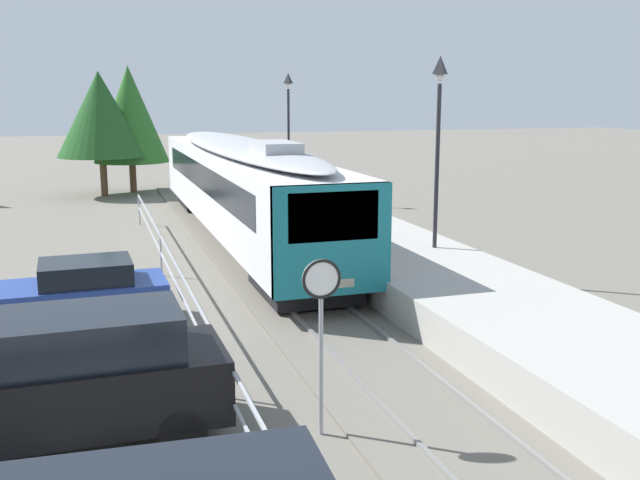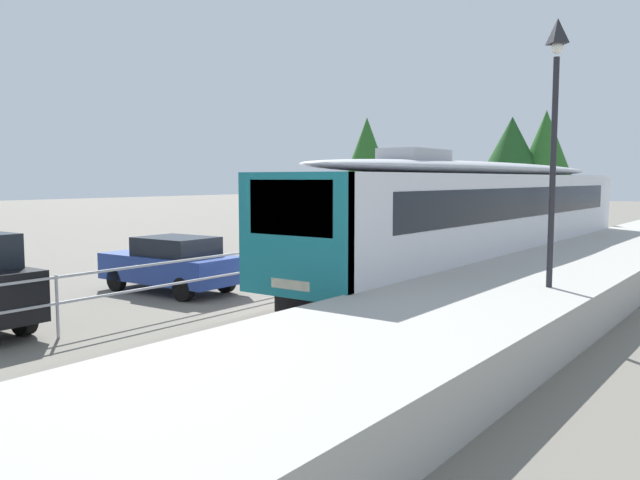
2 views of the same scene
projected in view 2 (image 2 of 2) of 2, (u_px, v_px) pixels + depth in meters
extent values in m
plane|color=#6B665B|center=(354.00, 277.00, 20.40)|extent=(160.00, 160.00, 0.00)
cube|color=#6B665B|center=(441.00, 285.00, 18.61)|extent=(3.20, 60.00, 0.06)
cube|color=slate|center=(419.00, 281.00, 19.03)|extent=(0.08, 60.00, 0.08)
cube|color=slate|center=(464.00, 286.00, 18.18)|extent=(0.08, 60.00, 0.08)
cube|color=silver|center=(490.00, 213.00, 21.25)|extent=(2.80, 20.78, 2.55)
cube|color=#19757F|center=(293.00, 235.00, 13.02)|extent=(2.80, 0.24, 2.55)
cube|color=black|center=(291.00, 208.00, 12.90)|extent=(2.13, 0.08, 1.12)
cube|color=black|center=(490.00, 201.00, 21.21)|extent=(2.82, 17.45, 0.92)
ellipsoid|color=#A8AAAF|center=(491.00, 169.00, 21.11)|extent=(2.69, 19.95, 0.44)
cube|color=#A8AAAF|center=(415.00, 156.00, 16.93)|extent=(1.10, 2.20, 0.36)
cube|color=#EAE5C6|center=(292.00, 284.00, 13.06)|extent=(1.00, 0.10, 0.20)
cube|color=black|center=(356.00, 295.00, 15.01)|extent=(2.24, 3.20, 0.55)
cube|color=black|center=(560.00, 241.00, 27.78)|extent=(2.24, 3.20, 0.55)
cube|color=#A8A59E|center=(556.00, 282.00, 16.65)|extent=(3.90, 60.00, 0.90)
cylinder|color=#232328|center=(553.00, 174.00, 12.93)|extent=(0.12, 0.12, 4.60)
pyramid|color=#232328|center=(558.00, 31.00, 12.67)|extent=(0.34, 0.34, 0.50)
sphere|color=silver|center=(557.00, 48.00, 12.70)|extent=(0.24, 0.24, 0.24)
cube|color=#9EA0A5|center=(56.00, 277.00, 12.47)|extent=(0.05, 36.00, 0.05)
cube|color=#9EA0A5|center=(57.00, 304.00, 12.52)|extent=(0.05, 36.00, 0.05)
cylinder|color=#9EA0A5|center=(57.00, 307.00, 12.52)|extent=(0.06, 0.06, 1.25)
cylinder|color=#9EA0A5|center=(328.00, 260.00, 19.72)|extent=(0.06, 0.06, 1.25)
cylinder|color=#9EA0A5|center=(454.00, 238.00, 26.91)|extent=(0.06, 0.06, 1.25)
cylinder|color=black|center=(23.00, 317.00, 12.81)|extent=(0.72, 0.25, 0.72)
cube|color=navy|center=(170.00, 268.00, 17.70)|extent=(4.05, 1.89, 0.72)
cube|color=black|center=(176.00, 246.00, 17.50)|extent=(2.05, 1.61, 0.50)
cylinder|color=black|center=(116.00, 280.00, 17.84)|extent=(0.63, 0.22, 0.62)
cylinder|color=black|center=(160.00, 273.00, 19.12)|extent=(0.63, 0.22, 0.62)
cylinder|color=black|center=(183.00, 289.00, 16.35)|extent=(0.63, 0.22, 0.62)
cylinder|color=black|center=(226.00, 281.00, 17.62)|extent=(0.63, 0.22, 0.62)
cylinder|color=brown|center=(510.00, 217.00, 35.15)|extent=(0.36, 0.36, 2.06)
cone|color=#1E4C1E|center=(511.00, 157.00, 34.84)|extent=(4.54, 4.54, 4.38)
cylinder|color=brown|center=(366.00, 211.00, 42.02)|extent=(0.36, 0.36, 2.01)
cone|color=#286023|center=(367.00, 157.00, 41.69)|extent=(3.72, 3.72, 5.03)
cylinder|color=brown|center=(543.00, 221.00, 34.96)|extent=(0.36, 0.36, 1.66)
cone|color=#286023|center=(545.00, 158.00, 34.64)|extent=(4.00, 4.00, 5.11)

